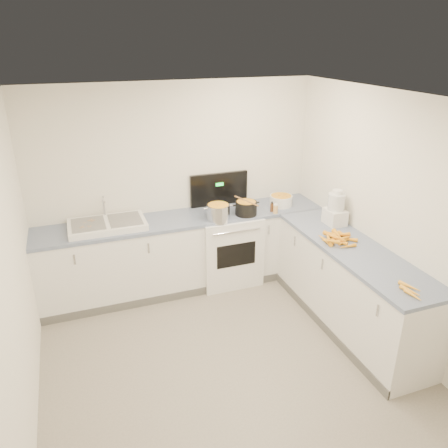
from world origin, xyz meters
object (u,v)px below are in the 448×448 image
object	(u,v)px
black_pot	(246,209)
food_processor	(336,210)
sink	(107,224)
mixing_bowl	(281,201)
steel_pot	(218,213)
stove	(227,246)
extract_bottle	(272,208)
spice_jar	(275,209)

from	to	relation	value
black_pot	food_processor	size ratio (longest dim) A/B	0.63
sink	mixing_bowl	bearing A→B (deg)	-1.08
steel_pot	mixing_bowl	size ratio (longest dim) A/B	0.95
stove	steel_pot	world-z (taller)	stove
stove	mixing_bowl	distance (m)	0.91
mixing_bowl	food_processor	distance (m)	0.83
sink	black_pot	xyz separation A→B (m)	(1.64, -0.17, 0.04)
extract_bottle	stove	bearing A→B (deg)	161.78
sink	extract_bottle	xyz separation A→B (m)	(1.98, -0.19, 0.01)
steel_pot	black_pot	distance (m)	0.37
spice_jar	black_pot	bearing A→B (deg)	166.77
black_pot	extract_bottle	size ratio (longest dim) A/B	2.52
mixing_bowl	extract_bottle	bearing A→B (deg)	-143.31
steel_pot	mixing_bowl	world-z (taller)	steel_pot
steel_pot	food_processor	size ratio (longest dim) A/B	0.67
stove	spice_jar	world-z (taller)	stove
sink	black_pot	size ratio (longest dim) A/B	3.28
black_pot	mixing_bowl	xyz separation A→B (m)	(0.54, 0.13, -0.01)
extract_bottle	mixing_bowl	bearing A→B (deg)	36.69
stove	black_pot	xyz separation A→B (m)	(0.19, -0.16, 0.54)
stove	sink	world-z (taller)	stove
sink	spice_jar	distance (m)	2.02
extract_bottle	sink	bearing A→B (deg)	174.50
mixing_bowl	spice_jar	distance (m)	0.29
black_pot	spice_jar	bearing A→B (deg)	-13.23
stove	steel_pot	bearing A→B (deg)	-134.44
mixing_bowl	extract_bottle	xyz separation A→B (m)	(-0.20, -0.15, -0.02)
food_processor	sink	bearing A→B (deg)	162.26
extract_bottle	spice_jar	size ratio (longest dim) A/B	1.01
stove	extract_bottle	world-z (taller)	stove
spice_jar	food_processor	xyz separation A→B (m)	(0.49, -0.54, 0.13)
stove	extract_bottle	distance (m)	0.76
mixing_bowl	extract_bottle	distance (m)	0.25
food_processor	extract_bottle	bearing A→B (deg)	130.12
mixing_bowl	food_processor	bearing A→B (deg)	-67.71
stove	spice_jar	bearing A→B (deg)	-23.82
stove	black_pot	world-z (taller)	stove
stove	extract_bottle	xyz separation A→B (m)	(0.53, -0.18, 0.52)
black_pot	spice_jar	world-z (taller)	black_pot
steel_pot	food_processor	world-z (taller)	food_processor
black_pot	spice_jar	xyz separation A→B (m)	(0.36, -0.08, -0.02)
mixing_bowl	black_pot	bearing A→B (deg)	-166.17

